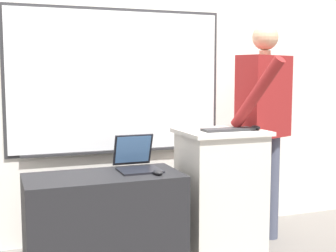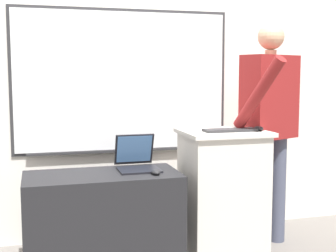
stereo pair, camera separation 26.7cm
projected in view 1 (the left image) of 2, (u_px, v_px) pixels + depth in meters
name	position (u px, v px, depth m)	size (l,w,h in m)	color
back_wall	(139.00, 66.00, 3.94)	(6.40, 0.17, 2.89)	silver
lectern_podium	(220.00, 192.00, 3.57)	(0.62, 0.53, 0.96)	beige
side_desk	(104.00, 224.00, 3.22)	(1.06, 0.52, 0.69)	black
person_presenter	(264.00, 116.00, 3.74)	(0.65, 0.70, 1.77)	#474C60
laptop	(136.00, 159.00, 3.37)	(0.29, 0.34, 0.25)	black
wireless_keyboard	(228.00, 129.00, 3.47)	(0.39, 0.14, 0.02)	#2D2D30
computer_mouse_by_laptop	(158.00, 172.00, 3.18)	(0.06, 0.10, 0.03)	black
computer_mouse_by_keyboard	(256.00, 128.00, 3.53)	(0.06, 0.10, 0.03)	black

